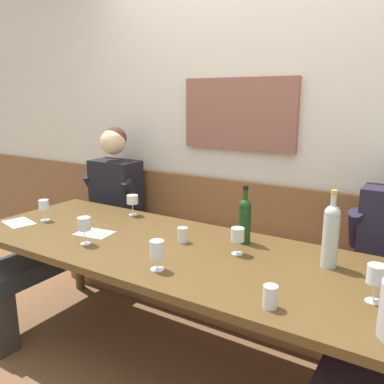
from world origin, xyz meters
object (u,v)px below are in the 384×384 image
at_px(wine_bottle_amber_mid, 245,219).
at_px(wine_glass_left_end, 157,251).
at_px(wine_glass_mid_left, 238,236).
at_px(wall_bench, 233,276).
at_px(wine_glass_right_end, 376,276).
at_px(person_right_seat, 85,219).
at_px(wine_glass_by_bottle, 44,206).
at_px(dining_table, 178,259).
at_px(water_tumbler_center, 270,297).
at_px(wine_glass_mid_right, 132,201).
at_px(wine_bottle_clear_water, 331,234).
at_px(wine_glass_center_front, 84,225).
at_px(water_tumbler_left, 183,235).

xyz_separation_m(wine_bottle_amber_mid, wine_glass_left_end, (-0.20, -0.55, -0.05)).
xyz_separation_m(wine_glass_left_end, wine_glass_mid_left, (0.24, 0.38, 0.00)).
relative_size(wall_bench, wine_glass_left_end, 19.97).
xyz_separation_m(wine_glass_right_end, wine_glass_mid_left, (-0.68, 0.16, -0.01)).
xyz_separation_m(person_right_seat, wine_glass_by_bottle, (0.05, -0.39, 0.20)).
relative_size(wall_bench, dining_table, 1.12).
bearing_deg(water_tumbler_center, dining_table, 153.24).
bearing_deg(person_right_seat, wine_glass_right_end, -11.16).
xyz_separation_m(wine_glass_left_end, wine_glass_by_bottle, (-1.10, 0.23, 0.01)).
bearing_deg(wine_glass_right_end, wine_glass_mid_right, 165.30).
xyz_separation_m(wine_bottle_clear_water, wine_glass_by_bottle, (-1.78, -0.24, -0.07)).
bearing_deg(wall_bench, wine_glass_center_front, -116.93).
height_order(person_right_seat, wine_glass_right_end, person_right_seat).
bearing_deg(wine_glass_left_end, water_tumbler_left, 105.16).
bearing_deg(wine_glass_right_end, water_tumbler_center, -141.84).
bearing_deg(wine_glass_mid_left, water_tumbler_left, -179.06).
relative_size(wine_glass_by_bottle, wine_glass_center_front, 0.91).
height_order(wall_bench, wine_glass_mid_right, wall_bench).
relative_size(wine_glass_mid_left, water_tumbler_left, 1.65).
bearing_deg(wine_glass_left_end, wine_bottle_clear_water, 34.70).
bearing_deg(wine_glass_center_front, wine_bottle_clear_water, 18.51).
bearing_deg(person_right_seat, wine_glass_mid_right, 1.59).
bearing_deg(wine_glass_by_bottle, wine_bottle_amber_mid, 14.05).
height_order(wine_glass_right_end, water_tumbler_center, wine_glass_right_end).
distance_m(wine_glass_left_end, water_tumbler_center, 0.59).
relative_size(dining_table, water_tumbler_left, 30.25).
xyz_separation_m(wine_glass_by_bottle, wine_glass_mid_right, (0.41, 0.41, 0.00)).
distance_m(wine_bottle_clear_water, wine_glass_right_end, 0.35).
height_order(wall_bench, wine_glass_mid_left, wall_bench).
bearing_deg(wine_glass_mid_left, person_right_seat, 170.07).
relative_size(wall_bench, water_tumbler_center, 31.61).
bearing_deg(wine_glass_mid_right, wine_glass_by_bottle, -135.46).
xyz_separation_m(wall_bench, wine_glass_center_front, (-0.47, -0.93, 0.56)).
distance_m(wine_glass_right_end, water_tumbler_left, 1.03).
height_order(wine_glass_by_bottle, water_tumbler_center, wine_glass_by_bottle).
height_order(wine_bottle_clear_water, wine_glass_left_end, wine_bottle_clear_water).
bearing_deg(dining_table, wine_bottle_amber_mid, 45.24).
distance_m(wine_glass_mid_left, wine_glass_by_bottle, 1.34).
bearing_deg(water_tumbler_left, wine_glass_mid_left, 0.94).
relative_size(wine_bottle_amber_mid, water_tumbler_center, 3.56).
xyz_separation_m(person_right_seat, wine_glass_center_front, (0.61, -0.56, 0.21)).
relative_size(wall_bench, wine_bottle_amber_mid, 8.88).
xyz_separation_m(wine_glass_right_end, wine_glass_left_end, (-0.92, -0.21, -0.02)).
bearing_deg(wine_glass_mid_left, wine_glass_left_end, -121.98).
height_order(person_right_seat, wine_glass_left_end, person_right_seat).
height_order(wine_bottle_amber_mid, wine_glass_left_end, wine_bottle_amber_mid).
height_order(dining_table, water_tumbler_left, water_tumbler_left).
bearing_deg(wine_bottle_amber_mid, water_tumbler_left, -148.91).
bearing_deg(wine_glass_by_bottle, wine_glass_center_front, -16.79).
height_order(wine_bottle_amber_mid, wine_bottle_clear_water, wine_bottle_clear_water).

